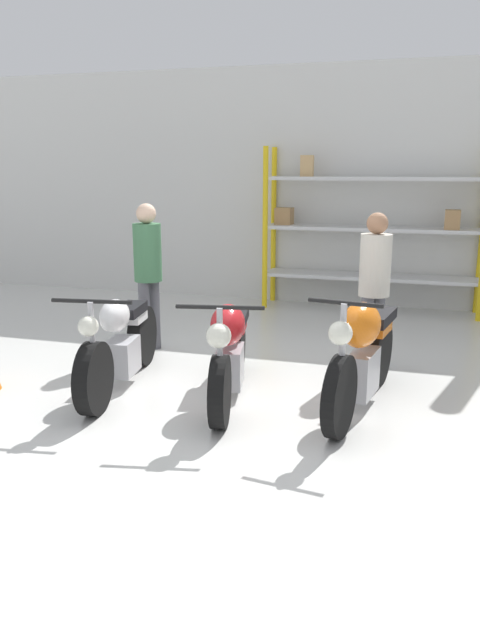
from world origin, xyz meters
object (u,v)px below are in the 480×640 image
(shelving_rack, at_px, (369,226))
(motorcycle_white, at_px, (120,344))
(motorcycle_red, at_px, (229,349))
(person_near_rack, at_px, (148,265))
(motorcycle_orange, at_px, (363,352))
(person_browsing, at_px, (375,279))

(shelving_rack, distance_m, motorcycle_white, 4.65)
(motorcycle_red, distance_m, person_near_rack, 1.89)
(person_near_rack, bearing_deg, motorcycle_orange, 171.61)
(shelving_rack, height_order, motorcycle_red, shelving_rack)
(motorcycle_orange, bearing_deg, person_browsing, -170.63)
(shelving_rack, distance_m, motorcycle_orange, 4.10)
(shelving_rack, bearing_deg, person_browsing, -83.69)
(motorcycle_orange, bearing_deg, motorcycle_white, -78.47)
(motorcycle_white, xyz_separation_m, motorcycle_orange, (2.31, 0.10, 0.09))
(shelving_rack, distance_m, person_near_rack, 3.65)
(motorcycle_orange, distance_m, person_browsing, 1.21)
(motorcycle_orange, xyz_separation_m, person_browsing, (-0.01, 1.12, 0.46))
(shelving_rack, relative_size, motorcycle_red, 1.56)
(shelving_rack, bearing_deg, motorcycle_white, -115.73)
(motorcycle_red, bearing_deg, person_near_rack, -142.76)
(shelving_rack, relative_size, motorcycle_orange, 1.55)
(motorcycle_red, height_order, motorcycle_orange, motorcycle_orange)
(person_near_rack, bearing_deg, person_browsing, -164.77)
(motorcycle_red, distance_m, motorcycle_orange, 1.22)
(shelving_rack, relative_size, motorcycle_white, 1.54)
(person_browsing, bearing_deg, person_near_rack, 35.84)
(shelving_rack, height_order, person_browsing, shelving_rack)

